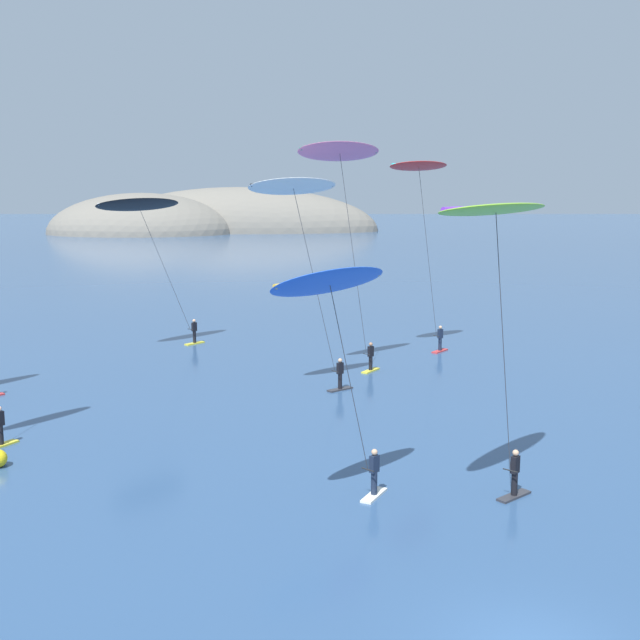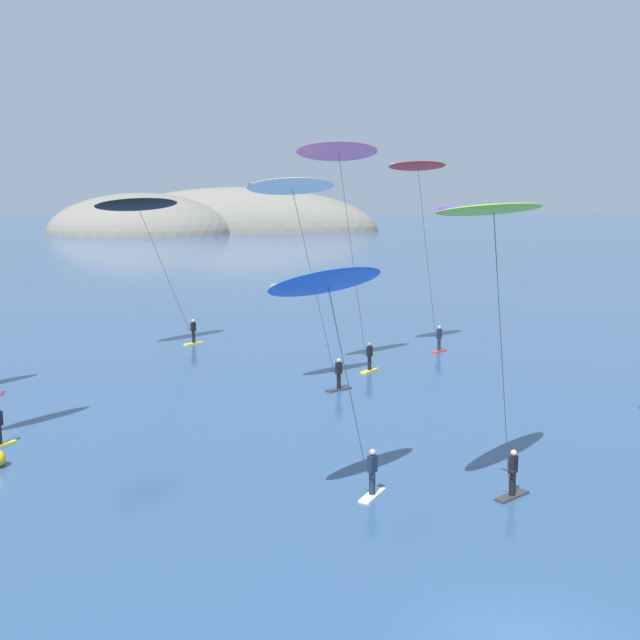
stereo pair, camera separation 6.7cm
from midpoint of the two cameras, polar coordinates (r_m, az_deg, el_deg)
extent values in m
ellipsoid|color=slate|center=(190.19, -12.48, 6.04)|extent=(43.17, 32.98, 18.46)
ellipsoid|color=slate|center=(195.05, -5.81, 6.30)|extent=(67.73, 25.41, 21.08)
cube|color=silver|center=(28.51, 3.86, -12.32)|extent=(1.03, 1.52, 0.08)
cylinder|color=#192338|center=(28.35, 3.87, -11.50)|extent=(0.22, 0.22, 0.80)
cube|color=#192338|center=(28.11, 3.88, -10.17)|extent=(0.38, 0.38, 0.60)
sphere|color=tan|center=(27.97, 3.89, -9.36)|extent=(0.22, 0.22, 0.22)
cylinder|color=black|center=(27.90, 3.42, -10.58)|extent=(0.43, 0.41, 0.04)
ellipsoid|color=blue|center=(24.92, 0.70, 2.75)|extent=(4.40, 4.56, 1.08)
cylinder|color=gold|center=(24.92, 0.70, 2.87)|extent=(3.38, 3.57, 0.16)
cylinder|color=#333338|center=(26.24, 2.12, -4.40)|extent=(1.36, 1.44, 6.55)
cube|color=yellow|center=(55.46, -8.87, -1.64)|extent=(1.27, 1.40, 0.08)
cylinder|color=black|center=(55.37, -8.88, -1.19)|extent=(0.22, 0.22, 0.80)
cube|color=black|center=(55.25, -8.90, -0.48)|extent=(0.38, 0.39, 0.60)
sphere|color=tan|center=(55.18, -8.91, -0.05)|extent=(0.22, 0.22, 0.22)
cylinder|color=black|center=(55.05, -9.18, -0.65)|extent=(0.44, 0.40, 0.04)
ellipsoid|color=black|center=(51.90, -12.75, 8.01)|extent=(5.27, 5.65, 1.00)
cylinder|color=white|center=(51.90, -12.75, 8.07)|extent=(4.03, 4.50, 0.16)
cylinder|color=#333338|center=(53.30, -10.90, 3.50)|extent=(2.59, 2.91, 8.36)
cube|color=yellow|center=(36.09, -21.70, -8.26)|extent=(1.08, 1.50, 0.08)
cylinder|color=black|center=(35.97, -21.74, -7.59)|extent=(0.22, 0.22, 0.80)
cube|color=#2D2D33|center=(29.16, 13.62, -12.07)|extent=(1.39, 1.29, 0.08)
cylinder|color=black|center=(29.01, 13.66, -11.26)|extent=(0.22, 0.22, 0.80)
cube|color=black|center=(28.77, 13.71, -9.96)|extent=(0.37, 0.39, 0.60)
sphere|color=tan|center=(28.64, 13.75, -9.16)|extent=(0.22, 0.22, 0.22)
cylinder|color=black|center=(28.51, 13.38, -10.38)|extent=(0.44, 0.39, 0.04)
ellipsoid|color=#8CD12D|center=(25.41, 12.41, 7.69)|extent=(5.06, 5.62, 0.55)
cylinder|color=#722DD1|center=(25.41, 12.41, 7.81)|extent=(4.08, 4.71, 0.16)
cylinder|color=#333338|center=(26.64, 12.92, -1.97)|extent=(1.11, 1.29, 8.77)
cube|color=yellow|center=(46.82, 3.64, -3.61)|extent=(1.15, 1.48, 0.08)
cylinder|color=black|center=(46.73, 3.65, -3.08)|extent=(0.22, 0.22, 0.80)
cube|color=black|center=(46.58, 3.66, -2.24)|extent=(0.39, 0.38, 0.60)
sphere|color=#9E7051|center=(46.50, 3.66, -1.73)|extent=(0.22, 0.22, 0.22)
cylinder|color=black|center=(46.36, 3.35, -2.44)|extent=(0.40, 0.44, 0.04)
ellipsoid|color=pink|center=(43.89, 1.45, 11.90)|extent=(5.31, 4.96, 1.16)
cylinder|color=#14895B|center=(43.89, 1.45, 11.97)|extent=(4.26, 3.83, 0.16)
cylinder|color=#333338|center=(44.77, 2.43, 4.47)|extent=(1.66, 1.48, 11.33)
cube|color=#2D2D33|center=(42.50, 1.46, -4.95)|extent=(1.42, 1.24, 0.08)
cylinder|color=black|center=(42.39, 1.46, -4.37)|extent=(0.22, 0.22, 0.80)
cube|color=black|center=(42.23, 1.46, -3.45)|extent=(0.39, 0.37, 0.60)
sphere|color=tan|center=(42.14, 1.47, -2.89)|extent=(0.22, 0.22, 0.22)
cylinder|color=black|center=(42.03, 1.10, -3.67)|extent=(0.38, 0.45, 0.04)
ellipsoid|color=white|center=(39.25, -1.89, 9.49)|extent=(4.97, 4.44, 0.99)
cylinder|color=black|center=(39.25, -1.89, 9.56)|extent=(3.95, 3.27, 0.16)
cylinder|color=#333338|center=(40.37, -0.33, 2.61)|extent=(2.11, 1.73, 9.48)
cube|color=red|center=(52.83, 8.55, -2.19)|extent=(1.23, 1.44, 0.08)
cylinder|color=#192338|center=(52.74, 8.57, -1.72)|extent=(0.22, 0.22, 0.80)
cube|color=#192338|center=(52.61, 8.58, -0.97)|extent=(0.39, 0.36, 0.60)
sphere|color=tan|center=(52.54, 8.60, -0.52)|extent=(0.22, 0.22, 0.22)
cylinder|color=black|center=(52.39, 8.31, -1.14)|extent=(0.36, 0.46, 0.04)
ellipsoid|color=red|center=(50.21, 7.08, 10.82)|extent=(4.63, 4.04, 0.73)
cylinder|color=#23D6DB|center=(50.21, 7.08, 10.88)|extent=(3.59, 2.77, 0.16)
cylinder|color=#333338|center=(51.02, 7.71, 4.65)|extent=(1.52, 1.16, 10.71)
camera|label=1|loc=(0.03, -89.95, 0.01)|focal=45.00mm
camera|label=2|loc=(0.03, 90.05, -0.01)|focal=45.00mm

